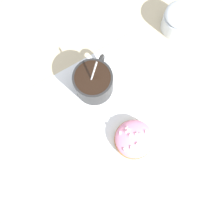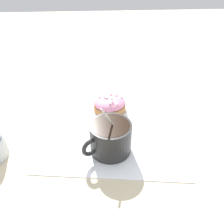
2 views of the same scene
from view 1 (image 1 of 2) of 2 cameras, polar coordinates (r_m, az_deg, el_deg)
name	(u,v)px [view 1 (image 1 of 2)]	position (r m, az deg, el deg)	size (l,w,h in m)	color
ground_plane	(111,116)	(0.64, -0.32, -0.83)	(3.00, 3.00, 0.00)	#C6B793
paper_napkin	(111,116)	(0.64, -0.32, -0.81)	(0.37, 0.38, 0.00)	white
coffee_cup	(94,82)	(0.62, -4.01, 6.60)	(0.09, 0.11, 0.12)	black
frosted_pastry	(134,139)	(0.61, 4.83, -5.90)	(0.09, 0.09, 0.04)	#B2753D
sugar_bowl	(179,19)	(0.72, 14.35, 18.95)	(0.08, 0.08, 0.07)	silver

